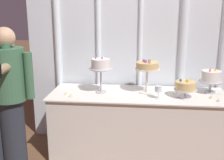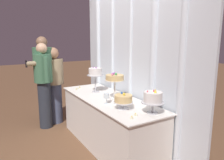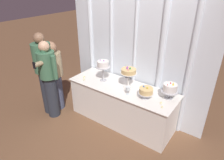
# 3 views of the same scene
# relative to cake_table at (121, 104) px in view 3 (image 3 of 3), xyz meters

# --- Properties ---
(ground_plane) EXTENTS (24.00, 24.00, 0.00)m
(ground_plane) POSITION_rel_cake_table_xyz_m (0.00, -0.10, -0.39)
(ground_plane) COLOR brown
(draped_curtain) EXTENTS (2.91, 0.17, 2.87)m
(draped_curtain) POSITION_rel_cake_table_xyz_m (0.01, 0.41, 1.11)
(draped_curtain) COLOR silver
(draped_curtain) RESTS_ON ground_plane
(cake_table) EXTENTS (2.08, 0.72, 0.78)m
(cake_table) POSITION_rel_cake_table_xyz_m (0.00, 0.00, 0.00)
(cake_table) COLOR white
(cake_table) RESTS_ON ground_plane
(cake_display_leftmost) EXTENTS (0.28, 0.28, 0.43)m
(cake_display_leftmost) POSITION_rel_cake_table_xyz_m (-0.44, 0.00, 0.72)
(cake_display_leftmost) COLOR #B2B2B7
(cake_display_leftmost) RESTS_ON cake_table
(cake_display_midleft) EXTENTS (0.29, 0.29, 0.41)m
(cake_display_midleft) POSITION_rel_cake_table_xyz_m (0.10, 0.05, 0.69)
(cake_display_midleft) COLOR silver
(cake_display_midleft) RESTS_ON cake_table
(cake_display_midright) EXTENTS (0.26, 0.26, 0.22)m
(cake_display_midright) POSITION_rel_cake_table_xyz_m (0.53, -0.08, 0.52)
(cake_display_midright) COLOR silver
(cake_display_midright) RESTS_ON cake_table
(cake_display_rightmost) EXTENTS (0.28, 0.28, 0.32)m
(cake_display_rightmost) POSITION_rel_cake_table_xyz_m (0.85, 0.13, 0.58)
(cake_display_rightmost) COLOR #B2B2B7
(cake_display_rightmost) RESTS_ON cake_table
(wine_glass) EXTENTS (0.08, 0.08, 0.15)m
(wine_glass) POSITION_rel_cake_table_xyz_m (0.23, -0.16, 0.50)
(wine_glass) COLOR silver
(wine_glass) RESTS_ON cake_table
(tealight_far_left) EXTENTS (0.05, 0.05, 0.03)m
(tealight_far_left) POSITION_rel_cake_table_xyz_m (-0.84, -0.13, 0.40)
(tealight_far_left) COLOR beige
(tealight_far_left) RESTS_ON cake_table
(tealight_near_left) EXTENTS (0.05, 0.05, 0.03)m
(tealight_near_left) POSITION_rel_cake_table_xyz_m (-0.76, -0.21, 0.40)
(tealight_near_left) COLOR beige
(tealight_near_left) RESTS_ON cake_table
(tealight_near_right) EXTENTS (0.04, 0.04, 0.03)m
(tealight_near_right) POSITION_rel_cake_table_xyz_m (0.81, -0.10, 0.40)
(tealight_near_right) COLOR beige
(tealight_near_right) RESTS_ON cake_table
(tealight_far_right) EXTENTS (0.04, 0.04, 0.04)m
(tealight_far_right) POSITION_rel_cake_table_xyz_m (0.87, -0.20, 0.40)
(tealight_far_right) COLOR beige
(tealight_far_right) RESTS_ON cake_table
(guest_man_pink_jacket) EXTENTS (0.49, 0.48, 1.71)m
(guest_man_pink_jacket) POSITION_rel_cake_table_xyz_m (-1.43, -0.61, 0.54)
(guest_man_pink_jacket) COLOR #282D38
(guest_man_pink_jacket) RESTS_ON ground_plane
(guest_girl_blue_dress) EXTENTS (0.50, 0.78, 1.50)m
(guest_girl_blue_dress) POSITION_rel_cake_table_xyz_m (-1.39, -0.43, 0.42)
(guest_girl_blue_dress) COLOR #4C5675
(guest_girl_blue_dress) RESTS_ON ground_plane
(guest_man_dark_suit) EXTENTS (0.50, 0.34, 1.59)m
(guest_man_dark_suit) POSITION_rel_cake_table_xyz_m (-1.25, -0.66, 0.48)
(guest_man_dark_suit) COLOR #282D38
(guest_man_dark_suit) RESTS_ON ground_plane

